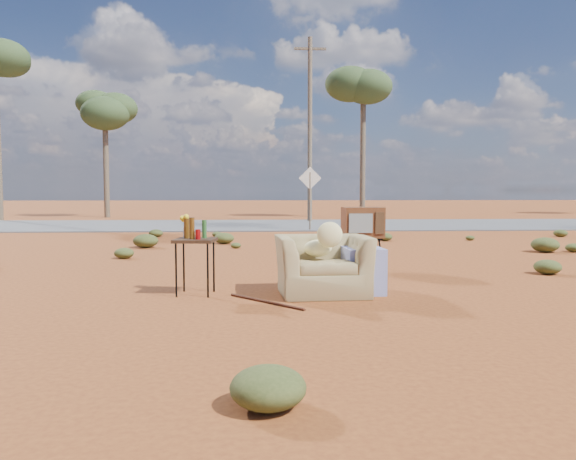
{
  "coord_description": "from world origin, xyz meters",
  "views": [
    {
      "loc": [
        -0.29,
        -7.16,
        1.39
      ],
      "look_at": [
        0.16,
        1.1,
        0.8
      ],
      "focal_mm": 35.0,
      "sensor_mm": 36.0,
      "label": 1
    }
  ],
  "objects": [
    {
      "name": "ground",
      "position": [
        0.0,
        0.0,
        0.0
      ],
      "size": [
        140.0,
        140.0,
        0.0
      ],
      "primitive_type": "plane",
      "color": "brown",
      "rests_on": "ground"
    },
    {
      "name": "highway",
      "position": [
        0.0,
        15.0,
        0.02
      ],
      "size": [
        140.0,
        7.0,
        0.04
      ],
      "primitive_type": "cube",
      "color": "#565659",
      "rests_on": "ground"
    },
    {
      "name": "armchair",
      "position": [
        0.68,
        0.26,
        0.49
      ],
      "size": [
        1.45,
        0.98,
        1.05
      ],
      "rotation": [
        0.0,
        0.0,
        0.06
      ],
      "color": "#937E50",
      "rests_on": "ground"
    },
    {
      "name": "tv_unit",
      "position": [
        1.54,
        2.52,
        0.81
      ],
      "size": [
        0.7,
        0.57,
        1.09
      ],
      "rotation": [
        0.0,
        0.0,
        0.03
      ],
      "color": "black",
      "rests_on": "ground"
    },
    {
      "name": "side_table",
      "position": [
        -1.15,
        0.33,
        0.77
      ],
      "size": [
        0.57,
        0.57,
        1.04
      ],
      "rotation": [
        0.0,
        0.0,
        -0.11
      ],
      "color": "#332212",
      "rests_on": "ground"
    },
    {
      "name": "rusty_bar",
      "position": [
        -0.19,
        -0.33,
        0.02
      ],
      "size": [
        0.91,
        1.0,
        0.04
      ],
      "primitive_type": "cylinder",
      "rotation": [
        0.0,
        1.57,
        -0.84
      ],
      "color": "#522415",
      "rests_on": "ground"
    },
    {
      "name": "road_sign",
      "position": [
        1.5,
        12.0,
        1.5
      ],
      "size": [
        0.78,
        0.06,
        2.19
      ],
      "color": "brown",
      "rests_on": "ground"
    },
    {
      "name": "eucalyptus_near_left",
      "position": [
        -8.0,
        22.0,
        5.45
      ],
      "size": [
        3.2,
        3.2,
        6.6
      ],
      "color": "brown",
      "rests_on": "ground"
    },
    {
      "name": "eucalyptus_center",
      "position": [
        5.0,
        21.0,
        6.43
      ],
      "size": [
        3.2,
        3.2,
        7.6
      ],
      "color": "brown",
      "rests_on": "ground"
    },
    {
      "name": "utility_pole_center",
      "position": [
        2.0,
        17.5,
        4.15
      ],
      "size": [
        1.4,
        0.2,
        8.0
      ],
      "color": "brown",
      "rests_on": "ground"
    },
    {
      "name": "scrub_patch",
      "position": [
        -0.82,
        4.41,
        0.14
      ],
      "size": [
        17.49,
        8.07,
        0.33
      ],
      "color": "#484F22",
      "rests_on": "ground"
    }
  ]
}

